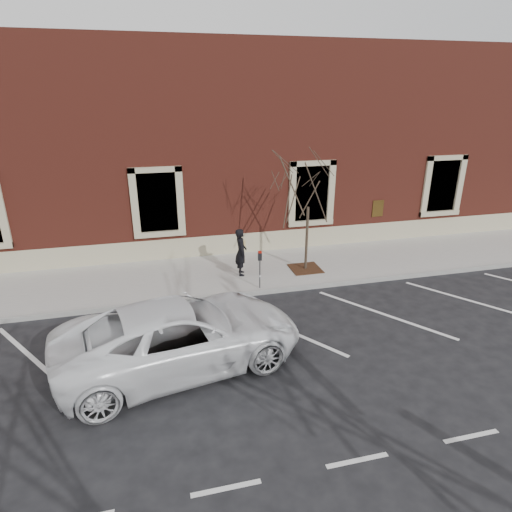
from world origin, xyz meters
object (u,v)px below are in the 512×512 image
object	(u,v)px
parking_meter	(260,263)
white_truck	(181,335)
sapling	(309,189)
man	(241,252)

from	to	relation	value
parking_meter	white_truck	world-z (taller)	white_truck
sapling	white_truck	xyz separation A→B (m)	(-4.83, -4.55, -2.30)
sapling	man	bearing A→B (deg)	177.58
parking_meter	sapling	xyz separation A→B (m)	(2.02, 1.16, 2.06)
parking_meter	white_truck	bearing A→B (deg)	-141.19
sapling	white_truck	bearing A→B (deg)	-136.69
man	sapling	bearing A→B (deg)	-86.22
man	white_truck	distance (m)	5.26
sapling	white_truck	size ratio (longest dim) A/B	0.73
parking_meter	sapling	size ratio (longest dim) A/B	0.31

